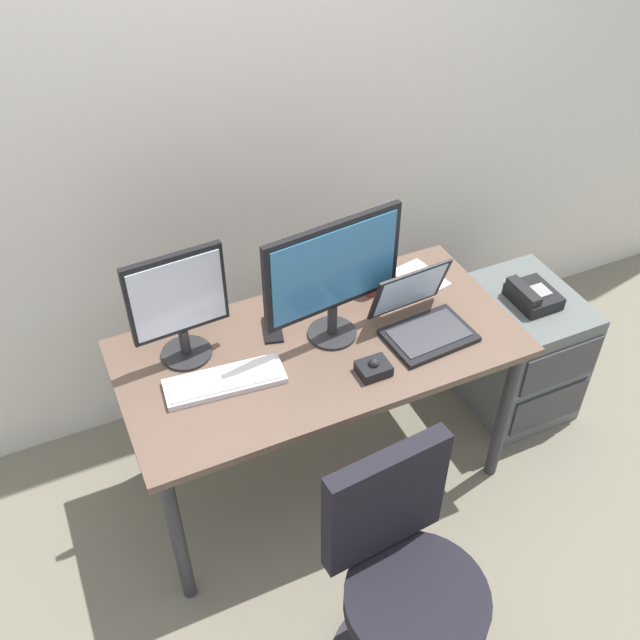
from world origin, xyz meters
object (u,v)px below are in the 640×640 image
trackball_mouse (374,368)px  cell_phone (273,330)px  monitor_side (178,303)px  coffee_mug (372,279)px  file_cabinet (517,350)px  monitor_main (333,273)px  office_chair (404,592)px  keyboard (225,381)px  paper_notepad (420,278)px  laptop (422,318)px  desk_phone (532,295)px

trackball_mouse → cell_phone: (-0.24, 0.35, -0.02)m
monitor_side → coffee_mug: 0.79m
file_cabinet → monitor_main: monitor_main is taller
office_chair → monitor_side: bearing=110.5°
keyboard → paper_notepad: size_ratio=2.03×
office_chair → monitor_main: monitor_main is taller
laptop → paper_notepad: bearing=59.8°
trackball_mouse → coffee_mug: (0.20, 0.41, 0.04)m
trackball_mouse → office_chair: bearing=-108.0°
trackball_mouse → keyboard: bearing=161.3°
laptop → paper_notepad: laptop is taller
file_cabinet → laptop: (-0.62, -0.12, 0.50)m
monitor_main → laptop: (0.31, -0.11, -0.23)m
coffee_mug → trackball_mouse: bearing=-116.7°
file_cabinet → paper_notepad: paper_notepad is taller
monitor_side → keyboard: bearing=-68.2°
office_chair → monitor_side: (-0.36, 0.97, 0.55)m
desk_phone → monitor_main: (-0.92, 0.01, 0.40)m
monitor_main → laptop: monitor_main is taller
paper_notepad → monitor_main: bearing=-161.8°
monitor_side → coffee_mug: (0.77, 0.05, -0.18)m
keyboard → desk_phone: bearing=2.7°
trackball_mouse → paper_notepad: trackball_mouse is taller
laptop → coffee_mug: (-0.06, 0.28, 0.01)m
laptop → cell_phone: (-0.50, 0.22, -0.05)m
paper_notepad → coffee_mug: bearing=175.3°
monitor_side → trackball_mouse: (0.56, -0.36, -0.22)m
monitor_side → file_cabinet: bearing=-4.4°
office_chair → keyboard: office_chair is taller
desk_phone → laptop: (-0.61, -0.10, 0.17)m
monitor_side → keyboard: (0.08, -0.19, -0.22)m
monitor_main → keyboard: monitor_main is taller
laptop → cell_phone: size_ratio=2.32×
office_chair → laptop: 0.95m
monitor_main → monitor_side: monitor_main is taller
coffee_mug → keyboard: bearing=-160.7°
paper_notepad → trackball_mouse: bearing=-137.0°
keyboard → trackball_mouse: size_ratio=3.83×
laptop → trackball_mouse: bearing=-154.2°
office_chair → trackball_mouse: bearing=72.0°
coffee_mug → office_chair: bearing=-111.6°
monitor_side → laptop: size_ratio=1.32×
file_cabinet → monitor_side: size_ratio=1.36×
file_cabinet → office_chair: (-1.08, -0.86, 0.13)m
monitor_side → trackball_mouse: size_ratio=3.94×
office_chair → paper_notepad: office_chair is taller
monitor_side → trackball_mouse: 0.70m
file_cabinet → office_chair: office_chair is taller
monitor_main → paper_notepad: (0.46, 0.15, -0.28)m
monitor_main → coffee_mug: (0.25, 0.17, -0.22)m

